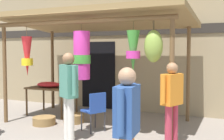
{
  "coord_description": "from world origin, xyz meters",
  "views": [
    {
      "loc": [
        3.26,
        -5.2,
        1.7
      ],
      "look_at": [
        0.58,
        0.81,
        1.27
      ],
      "focal_mm": 44.95,
      "sensor_mm": 36.0,
      "label": 1
    }
  ],
  "objects_px": {
    "flower_heap_on_table": "(49,85)",
    "shopper_by_bananas": "(127,122)",
    "passerby_at_right": "(172,97)",
    "vendor_in_orange": "(69,89)",
    "folding_chair": "(95,108)",
    "display_table": "(52,90)",
    "wicker_basket_spare": "(44,121)",
    "wicker_basket_by_table": "(74,118)"
  },
  "relations": [
    {
      "from": "display_table",
      "to": "vendor_in_orange",
      "type": "bearing_deg",
      "value": -45.98
    },
    {
      "from": "display_table",
      "to": "passerby_at_right",
      "type": "relative_size",
      "value": 0.8
    },
    {
      "from": "flower_heap_on_table",
      "to": "folding_chair",
      "type": "relative_size",
      "value": 0.82
    },
    {
      "from": "display_table",
      "to": "folding_chair",
      "type": "xyz_separation_m",
      "value": [
        1.82,
        -0.97,
        -0.17
      ]
    },
    {
      "from": "wicker_basket_by_table",
      "to": "passerby_at_right",
      "type": "relative_size",
      "value": 0.32
    },
    {
      "from": "passerby_at_right",
      "to": "vendor_in_orange",
      "type": "bearing_deg",
      "value": -164.85
    },
    {
      "from": "display_table",
      "to": "wicker_basket_spare",
      "type": "distance_m",
      "value": 1.21
    },
    {
      "from": "flower_heap_on_table",
      "to": "vendor_in_orange",
      "type": "xyz_separation_m",
      "value": [
        1.66,
        -1.62,
        0.17
      ]
    },
    {
      "from": "wicker_basket_by_table",
      "to": "vendor_in_orange",
      "type": "distance_m",
      "value": 1.6
    },
    {
      "from": "vendor_in_orange",
      "to": "shopper_by_bananas",
      "type": "bearing_deg",
      "value": -40.91
    },
    {
      "from": "wicker_basket_spare",
      "to": "folding_chair",
      "type": "bearing_deg",
      "value": -0.85
    },
    {
      "from": "passerby_at_right",
      "to": "flower_heap_on_table",
      "type": "bearing_deg",
      "value": 162.44
    },
    {
      "from": "passerby_at_right",
      "to": "wicker_basket_by_table",
      "type": "bearing_deg",
      "value": 164.98
    },
    {
      "from": "display_table",
      "to": "wicker_basket_by_table",
      "type": "height_order",
      "value": "display_table"
    },
    {
      "from": "display_table",
      "to": "passerby_at_right",
      "type": "bearing_deg",
      "value": -18.67
    },
    {
      "from": "wicker_basket_spare",
      "to": "passerby_at_right",
      "type": "relative_size",
      "value": 0.35
    },
    {
      "from": "folding_chair",
      "to": "vendor_in_orange",
      "type": "relative_size",
      "value": 0.5
    },
    {
      "from": "flower_heap_on_table",
      "to": "wicker_basket_spare",
      "type": "height_order",
      "value": "flower_heap_on_table"
    },
    {
      "from": "folding_chair",
      "to": "shopper_by_bananas",
      "type": "distance_m",
      "value": 2.79
    },
    {
      "from": "shopper_by_bananas",
      "to": "wicker_basket_by_table",
      "type": "bearing_deg",
      "value": 131.57
    },
    {
      "from": "display_table",
      "to": "flower_heap_on_table",
      "type": "distance_m",
      "value": 0.16
    },
    {
      "from": "flower_heap_on_table",
      "to": "passerby_at_right",
      "type": "distance_m",
      "value": 3.7
    },
    {
      "from": "vendor_in_orange",
      "to": "passerby_at_right",
      "type": "bearing_deg",
      "value": 15.15
    },
    {
      "from": "display_table",
      "to": "flower_heap_on_table",
      "type": "relative_size",
      "value": 1.76
    },
    {
      "from": "flower_heap_on_table",
      "to": "shopper_by_bananas",
      "type": "xyz_separation_m",
      "value": [
        3.45,
        -3.17,
        0.07
      ]
    },
    {
      "from": "vendor_in_orange",
      "to": "wicker_basket_spare",
      "type": "bearing_deg",
      "value": 147.73
    },
    {
      "from": "shopper_by_bananas",
      "to": "wicker_basket_spare",
      "type": "bearing_deg",
      "value": 142.25
    },
    {
      "from": "display_table",
      "to": "folding_chair",
      "type": "bearing_deg",
      "value": -28.11
    },
    {
      "from": "flower_heap_on_table",
      "to": "shopper_by_bananas",
      "type": "bearing_deg",
      "value": -42.58
    },
    {
      "from": "wicker_basket_spare",
      "to": "vendor_in_orange",
      "type": "xyz_separation_m",
      "value": [
        1.16,
        -0.73,
        0.9
      ]
    },
    {
      "from": "display_table",
      "to": "shopper_by_bananas",
      "type": "bearing_deg",
      "value": -43.44
    },
    {
      "from": "folding_chair",
      "to": "vendor_in_orange",
      "type": "xyz_separation_m",
      "value": [
        -0.2,
        -0.71,
        0.49
      ]
    },
    {
      "from": "vendor_in_orange",
      "to": "shopper_by_bananas",
      "type": "height_order",
      "value": "vendor_in_orange"
    },
    {
      "from": "vendor_in_orange",
      "to": "wicker_basket_by_table",
      "type": "bearing_deg",
      "value": 118.14
    },
    {
      "from": "wicker_basket_by_table",
      "to": "wicker_basket_spare",
      "type": "height_order",
      "value": "wicker_basket_by_table"
    },
    {
      "from": "wicker_basket_spare",
      "to": "shopper_by_bananas",
      "type": "distance_m",
      "value": 3.81
    },
    {
      "from": "display_table",
      "to": "folding_chair",
      "type": "relative_size",
      "value": 1.44
    },
    {
      "from": "wicker_basket_spare",
      "to": "passerby_at_right",
      "type": "bearing_deg",
      "value": -4.27
    },
    {
      "from": "folding_chair",
      "to": "display_table",
      "type": "bearing_deg",
      "value": 151.89
    },
    {
      "from": "display_table",
      "to": "shopper_by_bananas",
      "type": "distance_m",
      "value": 4.71
    },
    {
      "from": "display_table",
      "to": "passerby_at_right",
      "type": "height_order",
      "value": "passerby_at_right"
    },
    {
      "from": "flower_heap_on_table",
      "to": "folding_chair",
      "type": "bearing_deg",
      "value": -26.09
    }
  ]
}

